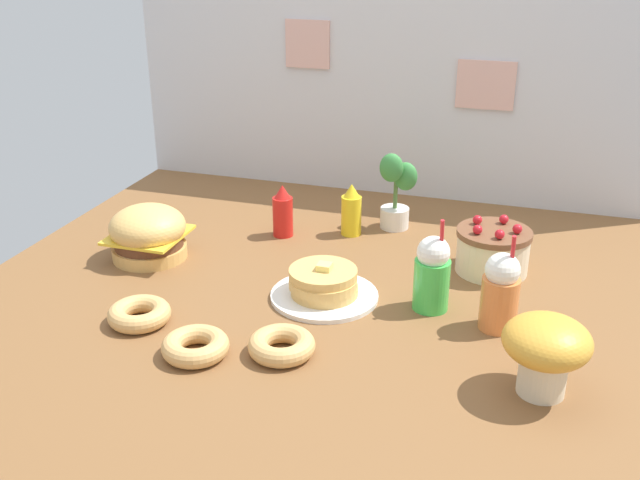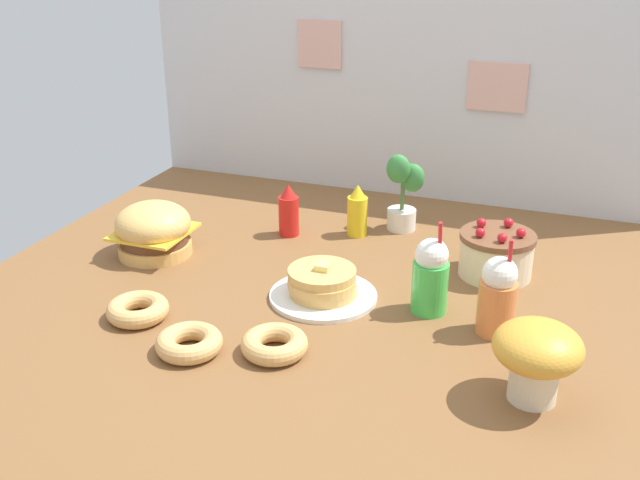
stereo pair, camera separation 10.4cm
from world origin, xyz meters
name	(u,v)px [view 2 (the right image)]	position (x,y,z in m)	size (l,w,h in m)	color
ground_plane	(313,299)	(0.00, 0.00, -0.01)	(2.13, 1.98, 0.02)	brown
back_wall	(401,95)	(0.00, 0.99, 0.41)	(2.13, 0.04, 0.82)	silver
burger	(154,230)	(-0.62, 0.11, 0.09)	(0.26, 0.26, 0.18)	#DBA859
pancake_stack	(323,286)	(0.03, 0.00, 0.04)	(0.33, 0.33, 0.11)	white
layer_cake	(496,254)	(0.50, 0.34, 0.07)	(0.24, 0.24, 0.18)	beige
ketchup_bottle	(289,212)	(-0.25, 0.42, 0.09)	(0.07, 0.07, 0.19)	red
mustard_bottle	(357,212)	(-0.02, 0.50, 0.09)	(0.07, 0.07, 0.19)	yellow
cream_soda_cup	(430,276)	(0.35, 0.03, 0.11)	(0.11, 0.11, 0.29)	green
orange_float_cup	(498,296)	(0.55, -0.02, 0.11)	(0.11, 0.11, 0.29)	orange
donut_pink_glaze	(138,309)	(-0.43, -0.30, 0.03)	(0.18, 0.18, 0.05)	tan
donut_chocolate	(189,342)	(-0.20, -0.41, 0.03)	(0.18, 0.18, 0.05)	tan
donut_vanilla	(274,344)	(0.02, -0.34, 0.03)	(0.18, 0.18, 0.05)	tan
potted_plant	(403,189)	(0.12, 0.61, 0.16)	(0.14, 0.11, 0.29)	white
mushroom_stool	(537,354)	(0.68, -0.31, 0.13)	(0.21, 0.21, 0.20)	beige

